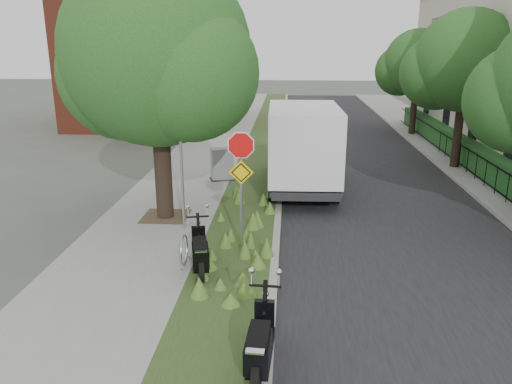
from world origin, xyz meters
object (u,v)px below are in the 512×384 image
scooter_near (200,256)px  scooter_far (260,350)px  box_truck (303,143)px  utility_cabinet (222,165)px  sign_assembly (241,166)px

scooter_near → scooter_far: size_ratio=0.95×
scooter_near → box_truck: 7.98m
scooter_near → utility_cabinet: (-0.57, 8.25, 0.17)m
utility_cabinet → scooter_far: bearing=-79.6°
scooter_near → utility_cabinet: utility_cabinet is taller
scooter_far → box_truck: 11.20m
sign_assembly → box_truck: (1.70, 5.86, -0.57)m
sign_assembly → scooter_near: bearing=-117.2°
scooter_far → box_truck: (0.91, 11.10, 1.20)m
scooter_near → utility_cabinet: bearing=94.0°
sign_assembly → utility_cabinet: size_ratio=2.58×
utility_cabinet → sign_assembly: bearing=-78.1°
sign_assembly → box_truck: sign_assembly is taller
scooter_far → sign_assembly: bearing=98.6°
sign_assembly → scooter_near: (-0.83, -1.61, -1.78)m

